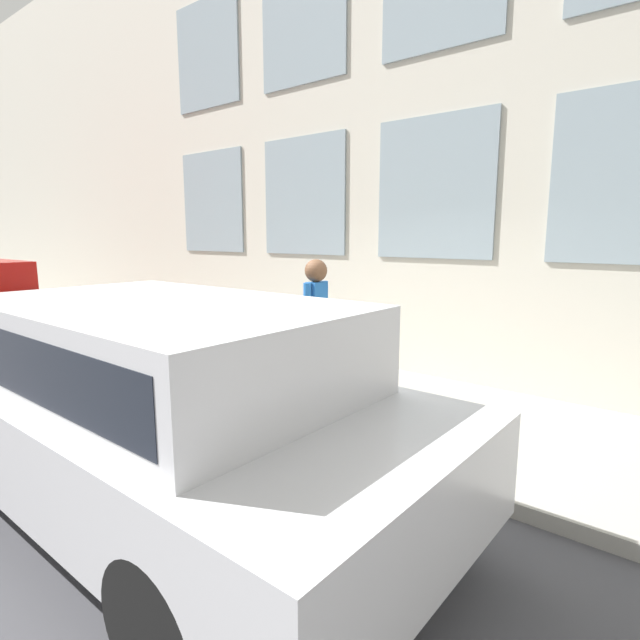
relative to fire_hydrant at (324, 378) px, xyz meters
name	(u,v)px	position (x,y,z in m)	size (l,w,h in m)	color
ground_plane	(302,445)	(-0.54, -0.13, -0.57)	(80.00, 80.00, 0.00)	#47474C
sidewalk	(375,404)	(0.84, -0.13, -0.50)	(2.74, 60.00, 0.13)	#9E9B93
building_facade	(443,83)	(2.36, -0.13, 3.55)	(0.33, 40.00, 8.23)	beige
fire_hydrant	(324,378)	(0.00, 0.00, 0.00)	(0.37, 0.48, 0.85)	gold
person	(316,315)	(0.45, 0.50, 0.59)	(0.41, 0.27, 1.71)	#726651
parked_truck_silver_near	(156,390)	(-2.11, -0.05, 0.39)	(2.08, 4.85, 1.65)	black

